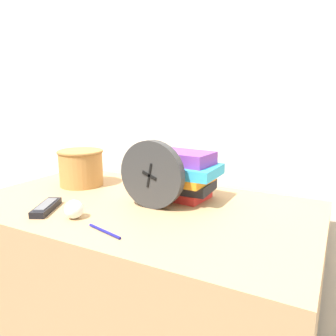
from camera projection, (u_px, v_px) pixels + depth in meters
wall_back at (189, 64)px, 1.34m from camera, size 6.00×0.04×2.40m
desk at (140, 299)px, 1.18m from camera, size 1.15×0.67×0.72m
desk_clock at (152, 175)px, 1.04m from camera, size 0.22×0.03×0.22m
book_stack at (182, 175)px, 1.14m from camera, size 0.26×0.18×0.17m
basket at (81, 166)px, 1.32m from camera, size 0.18×0.18×0.14m
tv_remote at (46, 207)px, 1.03m from camera, size 0.11×0.16×0.02m
crumpled_paper_ball at (74, 209)px, 0.97m from camera, size 0.06×0.06×0.06m
pen at (105, 231)px, 0.87m from camera, size 0.13×0.04×0.01m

